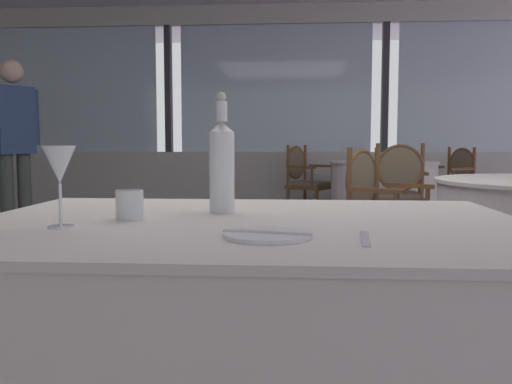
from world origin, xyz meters
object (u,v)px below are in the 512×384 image
water_tumbler (130,205)px  diner_person_0 (14,138)px  dining_chair_0_1 (305,177)px  side_plate (267,235)px  dining_chair_1_1 (378,205)px  wine_glass (59,167)px  water_bottle (222,164)px  dining_chair_0_2 (398,186)px  dining_chair_0_0 (453,179)px

water_tumbler → diner_person_0: bearing=121.5°
dining_chair_0_1 → water_tumbler: bearing=-64.2°
side_plate → dining_chair_1_1: 2.67m
dining_chair_0_1 → wine_glass: bearing=-65.4°
water_bottle → dining_chair_0_2: size_ratio=0.36×
water_tumbler → dining_chair_0_0: (2.34, 5.24, -0.26)m
water_bottle → dining_chair_0_2: water_bottle is taller
dining_chair_1_1 → dining_chair_0_1: bearing=133.5°
water_bottle → wine_glass: bearing=-137.6°
wine_glass → dining_chair_0_0: 5.94m
side_plate → diner_person_0: (-2.66, 3.97, 0.25)m
water_tumbler → dining_chair_1_1: bearing=66.4°
water_tumbler → dining_chair_0_0: size_ratio=0.09×
dining_chair_0_1 → side_plate: bearing=-60.0°
water_bottle → diner_person_0: bearing=125.3°
water_bottle → diner_person_0: 4.33m
water_bottle → water_tumbler: 0.30m
dining_chair_0_2 → wine_glass: bearing=160.4°
dining_chair_0_2 → dining_chair_1_1: (-0.39, -1.40, -0.02)m
dining_chair_0_1 → dining_chair_0_2: 1.78m
water_bottle → dining_chair_0_1: (0.34, 5.13, -0.35)m
wine_glass → dining_chair_0_1: size_ratio=0.21×
dining_chair_0_0 → diner_person_0: size_ratio=0.52×
wine_glass → dining_chair_0_0: wine_glass is taller
diner_person_0 → water_bottle: bearing=-20.5°
side_plate → dining_chair_0_2: dining_chair_0_2 is taller
wine_glass → dining_chair_0_0: (2.47, 5.39, -0.37)m
dining_chair_1_1 → water_tumbler: bearing=-78.6°
dining_chair_1_1 → dining_chair_0_2: bearing=109.4°
dining_chair_0_2 → diner_person_0: size_ratio=0.55×
dining_chair_0_1 → dining_chair_1_1: (0.44, -2.97, -0.01)m
water_bottle → water_tumbler: bearing=-143.6°
dining_chair_0_0 → dining_chair_0_2: dining_chair_0_2 is taller
wine_glass → dining_chair_0_1: bearing=82.7°
water_bottle → dining_chair_0_2: (1.18, 3.56, -0.34)m
dining_chair_0_0 → dining_chair_0_1: dining_chair_0_1 is taller
water_bottle → diner_person_0: (-2.50, 3.54, 0.11)m
water_bottle → dining_chair_0_2: bearing=71.7°
water_tumbler → wine_glass: bearing=-129.0°
dining_chair_0_1 → dining_chair_1_1: size_ratio=1.01×
wine_glass → water_tumbler: 0.23m
side_plate → dining_chair_0_1: dining_chair_0_1 is taller
water_tumbler → dining_chair_0_0: dining_chair_0_0 is taller
side_plate → water_tumbler: size_ratio=2.44×
water_bottle → dining_chair_1_1: 2.32m
wine_glass → water_bottle: bearing=42.4°
dining_chair_0_2 → dining_chair_0_0: bearing=-29.9°
side_plate → dining_chair_1_1: dining_chair_1_1 is taller
side_plate → diner_person_0: size_ratio=0.11×
side_plate → dining_chair_0_0: 5.84m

